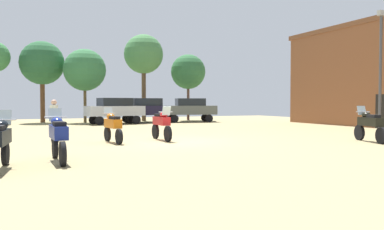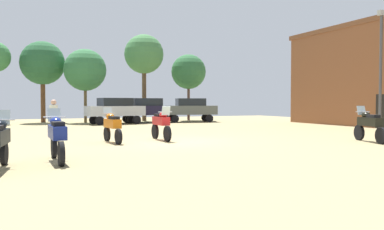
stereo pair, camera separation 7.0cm
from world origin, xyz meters
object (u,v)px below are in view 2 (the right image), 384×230
at_px(car_2, 146,108).
at_px(motorcycle_2, 112,125).
at_px(tree_5, 144,55).
at_px(car_4, 191,108).
at_px(tree_6, 85,70).
at_px(tree_1, 43,63).
at_px(tree_4, 189,72).
at_px(car_5, 115,109).
at_px(lamp_post, 381,64).
at_px(motorcycle_3, 57,135).
at_px(person_1, 54,117).
at_px(motorcycle_7, 369,124).
at_px(motorcycle_5, 161,123).

bearing_deg(car_2, motorcycle_2, 156.60).
bearing_deg(motorcycle_2, tree_5, 62.92).
bearing_deg(car_4, tree_6, 84.30).
height_order(tree_1, tree_4, tree_1).
bearing_deg(car_2, tree_5, -15.07).
xyz_separation_m(motorcycle_2, car_5, (3.11, 13.44, 0.46)).
bearing_deg(lamp_post, motorcycle_3, -165.64).
xyz_separation_m(person_1, tree_4, (12.98, 15.22, 3.47)).
bearing_deg(person_1, motorcycle_3, 57.18).
relative_size(tree_1, tree_4, 1.09).
bearing_deg(motorcycle_7, lamp_post, 53.77).
bearing_deg(motorcycle_7, car_2, 119.20).
distance_m(car_4, tree_6, 9.26).
xyz_separation_m(car_4, person_1, (-11.79, -12.06, -0.13)).
xyz_separation_m(car_2, car_5, (-2.76, -0.99, 0.00)).
distance_m(tree_5, tree_6, 5.48).
height_order(person_1, tree_6, tree_6).
bearing_deg(motorcycle_7, motorcycle_2, 174.49).
distance_m(car_2, lamp_post, 17.46).
distance_m(motorcycle_3, car_5, 18.68).
distance_m(motorcycle_5, motorcycle_7, 8.78).
xyz_separation_m(car_4, tree_6, (-8.31, 2.61, 3.14)).
height_order(car_5, lamp_post, lamp_post).
xyz_separation_m(car_5, tree_5, (3.46, 3.81, 4.73)).
distance_m(car_2, tree_5, 5.55).
bearing_deg(tree_6, motorcycle_7, -67.73).
bearing_deg(car_2, tree_4, -62.52).
bearing_deg(tree_6, car_4, -17.47).
bearing_deg(tree_1, motorcycle_3, -91.69).
distance_m(motorcycle_3, car_4, 22.04).
xyz_separation_m(car_4, tree_4, (1.19, 3.16, 3.34)).
xyz_separation_m(motorcycle_5, tree_4, (8.69, 17.01, 3.78)).
bearing_deg(tree_4, motorcycle_7, -92.72).
bearing_deg(motorcycle_3, motorcycle_2, 58.31).
xyz_separation_m(car_2, tree_1, (-7.69, 3.90, 3.72)).
bearing_deg(car_5, tree_6, 20.19).
relative_size(motorcycle_2, tree_5, 0.27).
xyz_separation_m(car_2, car_4, (3.79, -0.43, 0.00)).
bearing_deg(tree_5, tree_4, -1.19).
relative_size(motorcycle_5, tree_5, 0.28).
distance_m(person_1, lamp_post, 18.16).
bearing_deg(tree_5, motorcycle_2, -110.86).
xyz_separation_m(motorcycle_7, person_1, (-11.97, 6.05, 0.30)).
relative_size(car_2, tree_4, 0.71).
xyz_separation_m(car_2, tree_6, (-4.51, 2.19, 3.14)).
bearing_deg(motorcycle_3, lamp_post, 12.14).
distance_m(motorcycle_5, car_5, 13.32).
bearing_deg(car_2, car_4, -97.68).
bearing_deg(car_5, motorcycle_5, 167.32).
height_order(motorcycle_2, motorcycle_5, motorcycle_5).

